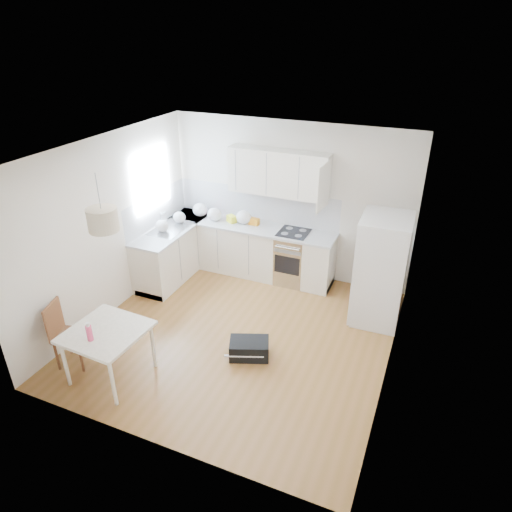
{
  "coord_description": "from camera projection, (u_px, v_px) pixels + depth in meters",
  "views": [
    {
      "loc": [
        2.33,
        -4.86,
        4.09
      ],
      "look_at": [
        0.1,
        0.4,
        1.13
      ],
      "focal_mm": 32.0,
      "sensor_mm": 36.0,
      "label": 1
    }
  ],
  "objects": [
    {
      "name": "dining_table",
      "position": [
        107.0,
        336.0,
        5.62
      ],
      "size": [
        0.94,
        0.94,
        0.71
      ],
      "rotation": [
        0.0,
        0.0,
        -0.05
      ],
      "color": "#BEB8A2",
      "rests_on": "floor"
    },
    {
      "name": "sink",
      "position": [
        171.0,
        229.0,
        7.81
      ],
      "size": [
        0.5,
        0.8,
        0.16
      ],
      "primitive_type": null,
      "color": "#B3B5B7",
      "rests_on": "counter_left"
    },
    {
      "name": "gym_bag",
      "position": [
        249.0,
        348.0,
        6.2
      ],
      "size": [
        0.62,
        0.51,
        0.24
      ],
      "primitive_type": "cube",
      "rotation": [
        0.0,
        0.0,
        0.37
      ],
      "color": "black",
      "rests_on": "floor"
    },
    {
      "name": "cabinets_left",
      "position": [
        175.0,
        252.0,
        8.07
      ],
      "size": [
        0.6,
        1.8,
        0.88
      ],
      "primitive_type": "cube",
      "color": "white",
      "rests_on": "floor"
    },
    {
      "name": "backsplash_back",
      "position": [
        257.0,
        204.0,
        8.03
      ],
      "size": [
        3.0,
        0.01,
        0.58
      ],
      "primitive_type": "cube",
      "color": "white",
      "rests_on": "wall_back"
    },
    {
      "name": "floor",
      "position": [
        239.0,
        335.0,
        6.67
      ],
      "size": [
        4.2,
        4.2,
        0.0
      ],
      "primitive_type": "plane",
      "color": "brown",
      "rests_on": "ground"
    },
    {
      "name": "pendant_lamp",
      "position": [
        103.0,
        220.0,
        4.91
      ],
      "size": [
        0.41,
        0.41,
        0.26
      ],
      "primitive_type": "cylinder",
      "rotation": [
        0.0,
        0.0,
        -0.31
      ],
      "color": "beige",
      "rests_on": "ceiling"
    },
    {
      "name": "grocery_bag_a",
      "position": [
        200.0,
        210.0,
        8.24
      ],
      "size": [
        0.27,
        0.23,
        0.24
      ],
      "primitive_type": "ellipsoid",
      "color": "white",
      "rests_on": "counter_back"
    },
    {
      "name": "backsplash_left",
      "position": [
        156.0,
        209.0,
        7.82
      ],
      "size": [
        0.01,
        1.8,
        0.58
      ],
      "primitive_type": "cube",
      "color": "white",
      "rests_on": "wall_left"
    },
    {
      "name": "wall_right",
      "position": [
        400.0,
        284.0,
        5.32
      ],
      "size": [
        0.0,
        4.2,
        4.2
      ],
      "primitive_type": "plane",
      "rotation": [
        1.57,
        0.0,
        -1.57
      ],
      "color": "white",
      "rests_on": "floor"
    },
    {
      "name": "snack_red",
      "position": [
        215.0,
        214.0,
        8.22
      ],
      "size": [
        0.18,
        0.16,
        0.11
      ],
      "primitive_type": "cube",
      "rotation": [
        0.0,
        0.0,
        0.46
      ],
      "color": "red",
      "rests_on": "counter_back"
    },
    {
      "name": "grocery_bag_d",
      "position": [
        179.0,
        217.0,
        7.98
      ],
      "size": [
        0.23,
        0.19,
        0.2
      ],
      "primitive_type": "ellipsoid",
      "color": "white",
      "rests_on": "counter_back"
    },
    {
      "name": "ceiling",
      "position": [
        235.0,
        152.0,
        5.42
      ],
      "size": [
        4.2,
        4.2,
        0.0
      ],
      "primitive_type": "plane",
      "rotation": [
        3.14,
        0.0,
        0.0
      ],
      "color": "white",
      "rests_on": "wall_back"
    },
    {
      "name": "drink_bottle",
      "position": [
        89.0,
        332.0,
        5.36
      ],
      "size": [
        0.09,
        0.09,
        0.25
      ],
      "primitive_type": "cylinder",
      "rotation": [
        0.0,
        0.0,
        -0.37
      ],
      "color": "#E53F6B",
      "rests_on": "dining_table"
    },
    {
      "name": "counter_left",
      "position": [
        173.0,
        228.0,
        7.86
      ],
      "size": [
        0.64,
        1.82,
        0.04
      ],
      "primitive_type": "cube",
      "color": "silver",
      "rests_on": "cabinets_left"
    },
    {
      "name": "wall_back",
      "position": [
        289.0,
        201.0,
        7.76
      ],
      "size": [
        4.2,
        0.0,
        4.2
      ],
      "primitive_type": "plane",
      "rotation": [
        1.57,
        0.0,
        0.0
      ],
      "color": "white",
      "rests_on": "floor"
    },
    {
      "name": "cabinets_back",
      "position": [
        250.0,
        250.0,
        8.14
      ],
      "size": [
        3.0,
        0.6,
        0.88
      ],
      "primitive_type": "cube",
      "color": "white",
      "rests_on": "floor"
    },
    {
      "name": "grocery_bag_c",
      "position": [
        244.0,
        217.0,
        7.93
      ],
      "size": [
        0.27,
        0.23,
        0.24
      ],
      "primitive_type": "ellipsoid",
      "color": "white",
      "rests_on": "counter_back"
    },
    {
      "name": "grocery_bag_b",
      "position": [
        214.0,
        214.0,
        8.06
      ],
      "size": [
        0.26,
        0.22,
        0.23
      ],
      "primitive_type": "ellipsoid",
      "color": "white",
      "rests_on": "counter_back"
    },
    {
      "name": "counter_back",
      "position": [
        250.0,
        226.0,
        7.93
      ],
      "size": [
        3.02,
        0.64,
        0.04
      ],
      "primitive_type": "cube",
      "color": "silver",
      "rests_on": "cabinets_back"
    },
    {
      "name": "refrigerator",
      "position": [
        382.0,
        270.0,
        6.69
      ],
      "size": [
        0.83,
        0.86,
        1.66
      ],
      "primitive_type": null,
      "rotation": [
        0.0,
        0.0,
        0.03
      ],
      "color": "white",
      "rests_on": "floor"
    },
    {
      "name": "range_oven",
      "position": [
        293.0,
        258.0,
        7.87
      ],
      "size": [
        0.5,
        0.61,
        0.88
      ],
      "primitive_type": null,
      "color": "#B3B5B7",
      "rests_on": "floor"
    },
    {
      "name": "wall_left",
      "position": [
        109.0,
        228.0,
        6.77
      ],
      "size": [
        0.0,
        4.2,
        4.2
      ],
      "primitive_type": "plane",
      "rotation": [
        1.57,
        0.0,
        1.57
      ],
      "color": "white",
      "rests_on": "floor"
    },
    {
      "name": "window_glassblock",
      "position": [
        152.0,
        180.0,
        7.52
      ],
      "size": [
        0.02,
        1.0,
        1.0
      ],
      "primitive_type": "cube",
      "color": "#BFE0F9",
      "rests_on": "wall_left"
    },
    {
      "name": "upper_cabinets",
      "position": [
        278.0,
        173.0,
        7.44
      ],
      "size": [
        1.7,
        0.32,
        0.75
      ],
      "primitive_type": "cube",
      "color": "white",
      "rests_on": "wall_back"
    },
    {
      "name": "grocery_bag_e",
      "position": [
        162.0,
        226.0,
        7.64
      ],
      "size": [
        0.23,
        0.2,
        0.21
      ],
      "primitive_type": "ellipsoid",
      "color": "white",
      "rests_on": "counter_left"
    },
    {
      "name": "snack_yellow",
      "position": [
        232.0,
        219.0,
        8.02
      ],
      "size": [
        0.21,
        0.19,
        0.12
      ],
      "primitive_type": "cube",
      "rotation": [
        0.0,
        0.0,
        -0.58
      ],
      "color": "yellow",
      "rests_on": "counter_back"
    },
    {
      "name": "dining_chair",
      "position": [
        71.0,
        334.0,
        5.93
      ],
      "size": [
        0.48,
        0.48,
        0.91
      ],
      "primitive_type": null,
      "rotation": [
        0.0,
        0.0,
        0.29
      ],
      "color": "#502918",
      "rests_on": "floor"
    },
    {
      "name": "snack_orange",
      "position": [
        254.0,
        221.0,
        7.92
      ],
      "size": [
        0.18,
        0.12,
        0.12
      ],
      "primitive_type": "cube",
      "rotation": [
        0.0,
        0.0,
        -0.07
      ],
      "color": "orange",
      "rests_on": "counter_back"
    }
  ]
}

